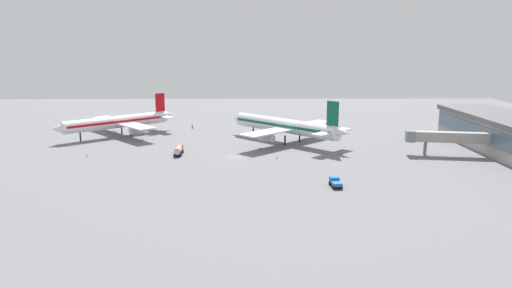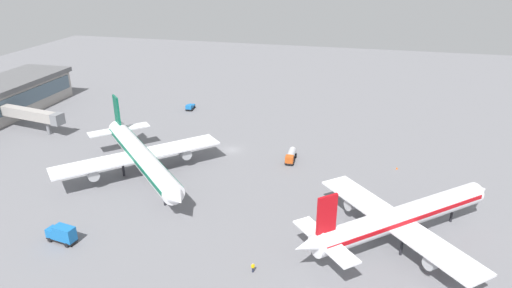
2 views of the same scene
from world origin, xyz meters
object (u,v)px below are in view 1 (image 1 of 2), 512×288
Objects in this scene: airplane_at_gate at (119,122)px; safety_cone_near_gate at (344,157)px; ground_crew_worker at (192,126)px; pushback_tractor at (335,182)px; catering_truck at (286,124)px; safety_cone_far_side at (277,157)px; safety_cone_mid_apron at (87,155)px; fuel_truck at (179,150)px; airplane_taxiing at (286,126)px.

safety_cone_near_gate is (-32.73, -69.45, -4.56)m from airplane_at_gate.
pushback_tractor is at bearing -1.94° from ground_crew_worker.
safety_cone_near_gate is at bearing -65.96° from catering_truck.
pushback_tractor reaches higher than safety_cone_far_side.
airplane_at_gate reaches higher than safety_cone_mid_apron.
catering_truck is 0.92× the size of fuel_truck.
fuel_truck is (30.61, 38.39, 0.42)m from pushback_tractor.
airplane_taxiing is 47.86m from pushback_tractor.
airplane_taxiing is (-11.74, -55.39, 0.41)m from airplane_at_gate.
safety_cone_far_side is (-47.72, 6.04, -1.40)m from catering_truck.
fuel_truck is 10.55× the size of safety_cone_mid_apron.
catering_truck reaches higher than safety_cone_near_gate.
airplane_at_gate is 59.59× the size of safety_cone_mid_apron.
safety_cone_mid_apron and safety_cone_far_side have the same top height.
airplane_taxiing is 6.43× the size of catering_truck.
catering_truck is at bearing -7.21° from safety_cone_far_side.
pushback_tractor is at bearing -114.65° from safety_cone_mid_apron.
airplane_at_gate reaches higher than safety_cone_far_side.
airplane_taxiing is at bearing 4.74° from pushback_tractor.
safety_cone_far_side is at bearing 19.64° from pushback_tractor.
pushback_tractor is (-73.45, -5.13, -0.73)m from catering_truck.
ground_crew_worker is 2.78× the size of safety_cone_near_gate.
catering_truck is 48.12m from safety_cone_far_side.
ground_crew_worker is (42.65, 1.27, -0.54)m from fuel_truck.
catering_truck is 54.23m from fuel_truck.
safety_cone_mid_apron is at bearing 87.57° from safety_cone_near_gate.
safety_cone_mid_apron is at bearing 63.03° from airplane_taxiing.
catering_truck is at bearing -48.93° from airplane_taxiing.
safety_cone_mid_apron is at bearing 92.49° from fuel_truck.
safety_cone_near_gate is at bearing 169.14° from airplane_taxiing.
airplane_taxiing is 62.58× the size of safety_cone_far_side.
pushback_tractor reaches higher than safety_cone_mid_apron.
pushback_tractor is at bearing 165.09° from safety_cone_near_gate.
safety_cone_far_side is at bearing 91.30° from safety_cone_near_gate.
airplane_taxiing reaches higher than pushback_tractor.
fuel_truck is at bearing 88.96° from airplane_at_gate.
safety_cone_near_gate is at bearing -88.70° from safety_cone_far_side.
safety_cone_near_gate and safety_cone_far_side have the same top height.
safety_cone_far_side is at bearing 124.56° from airplane_taxiing.
airplane_at_gate is 27.28m from ground_crew_worker.
pushback_tractor reaches higher than ground_crew_worker.
fuel_truck is 3.79× the size of ground_crew_worker.
fuel_truck is 42.67m from ground_crew_worker.
fuel_truck is 45.58m from safety_cone_near_gate.
airplane_at_gate is at bearing 39.58° from fuel_truck.
safety_cone_mid_apron is (-29.74, 1.02, -4.56)m from airplane_at_gate.
safety_cone_far_side is (-4.88, -27.22, -1.09)m from fuel_truck.
catering_truck is 73.29m from safety_cone_mid_apron.
fuel_truck is at bearing 73.18° from airplane_taxiing.
airplane_at_gate is 76.91m from safety_cone_near_gate.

